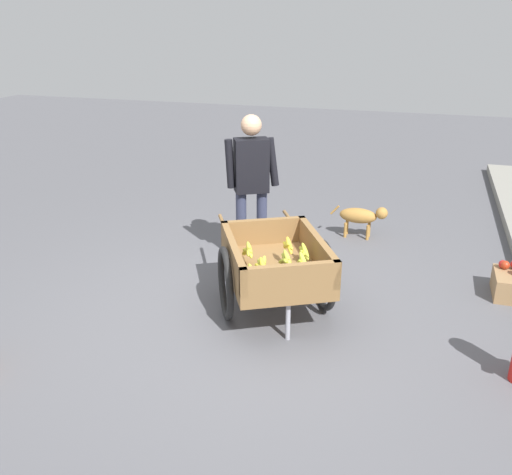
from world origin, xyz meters
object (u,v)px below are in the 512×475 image
object	(u,v)px
vendor_person	(251,177)
apple_crate	(512,283)
fruit_cart	(275,267)
dog	(361,216)

from	to	relation	value
vendor_person	apple_crate	xyz separation A→B (m)	(0.07, 2.58, -0.80)
fruit_cart	apple_crate	bearing A→B (deg)	115.15
fruit_cart	vendor_person	distance (m)	1.26
dog	apple_crate	xyz separation A→B (m)	(1.08, 1.55, -0.14)
dog	apple_crate	distance (m)	1.89
vendor_person	apple_crate	distance (m)	2.71
fruit_cart	apple_crate	world-z (taller)	fruit_cart
fruit_cart	dog	size ratio (longest dim) A/B	2.69
apple_crate	fruit_cart	bearing A→B (deg)	-64.85
vendor_person	apple_crate	bearing A→B (deg)	88.55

